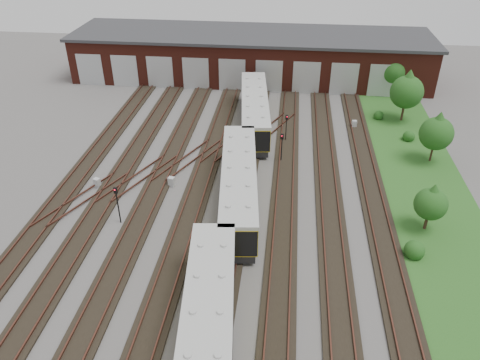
# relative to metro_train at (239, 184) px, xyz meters

# --- Properties ---
(ground) EXTENTS (120.00, 120.00, 0.00)m
(ground) POSITION_rel_metro_train_xyz_m (-2.00, -7.00, -2.06)
(ground) COLOR #454240
(ground) RESTS_ON ground
(track_network) EXTENTS (30.40, 70.00, 0.33)m
(track_network) POSITION_rel_metro_train_xyz_m (-2.17, -6.41, -1.96)
(track_network) COLOR black
(track_network) RESTS_ON ground
(maintenance_shed) EXTENTS (51.00, 12.50, 6.35)m
(maintenance_shed) POSITION_rel_metro_train_xyz_m (-2.01, 32.97, 1.14)
(maintenance_shed) COLOR #541E15
(maintenance_shed) RESTS_ON ground
(grass_verge) EXTENTS (8.00, 55.00, 0.05)m
(grass_verge) POSITION_rel_metro_train_xyz_m (17.00, 3.00, -2.04)
(grass_verge) COLOR #21521B
(grass_verge) RESTS_ON ground
(metro_train) EXTENTS (4.68, 48.59, 3.38)m
(metro_train) POSITION_rel_metro_train_xyz_m (0.00, 0.00, 0.00)
(metro_train) COLOR black
(metro_train) RESTS_ON ground
(signal_mast_0) EXTENTS (0.30, 0.28, 3.47)m
(signal_mast_0) POSITION_rel_metro_train_xyz_m (-9.56, -3.80, 0.16)
(signal_mast_0) COLOR black
(signal_mast_0) RESTS_ON ground
(signal_mast_1) EXTENTS (0.27, 0.26, 2.92)m
(signal_mast_1) POSITION_rel_metro_train_xyz_m (-1.64, 3.77, -0.18)
(signal_mast_1) COLOR black
(signal_mast_1) RESTS_ON ground
(signal_mast_2) EXTENTS (0.32, 0.30, 3.11)m
(signal_mast_2) POSITION_rel_metro_train_xyz_m (3.43, 8.00, -0.05)
(signal_mast_2) COLOR black
(signal_mast_2) RESTS_ON ground
(signal_mast_3) EXTENTS (0.29, 0.27, 3.14)m
(signal_mast_3) POSITION_rel_metro_train_xyz_m (3.76, 12.54, -0.05)
(signal_mast_3) COLOR black
(signal_mast_3) RESTS_ON ground
(relay_cabinet_1) EXTENTS (0.67, 0.61, 0.90)m
(relay_cabinet_1) POSITION_rel_metro_train_xyz_m (-13.49, 1.26, -1.61)
(relay_cabinet_1) COLOR #B1B3B6
(relay_cabinet_1) RESTS_ON ground
(relay_cabinet_2) EXTENTS (0.64, 0.57, 0.94)m
(relay_cabinet_2) POSITION_rel_metro_train_xyz_m (-6.61, 2.18, -1.59)
(relay_cabinet_2) COLOR #B1B3B6
(relay_cabinet_2) RESTS_ON ground
(relay_cabinet_3) EXTENTS (0.56, 0.47, 0.93)m
(relay_cabinet_3) POSITION_rel_metro_train_xyz_m (-0.78, 20.35, -1.60)
(relay_cabinet_3) COLOR #B1B3B6
(relay_cabinet_3) RESTS_ON ground
(relay_cabinet_4) EXTENTS (0.59, 0.52, 0.89)m
(relay_cabinet_4) POSITION_rel_metro_train_xyz_m (11.61, 16.88, -1.62)
(relay_cabinet_4) COLOR #B1B3B6
(relay_cabinet_4) RESTS_ON ground
(tree_0) EXTENTS (3.43, 3.43, 5.68)m
(tree_0) POSITION_rel_metro_train_xyz_m (17.36, 28.00, 1.59)
(tree_0) COLOR #362218
(tree_0) RESTS_ON ground
(tree_1) EXTENTS (3.83, 3.83, 6.35)m
(tree_1) POSITION_rel_metro_train_xyz_m (17.47, 19.53, 2.02)
(tree_1) COLOR #362218
(tree_1) RESTS_ON ground
(tree_2) EXTENTS (3.33, 3.33, 5.51)m
(tree_2) POSITION_rel_metro_train_xyz_m (18.61, 9.74, 1.48)
(tree_2) COLOR #362218
(tree_2) RESTS_ON ground
(tree_3) EXTENTS (2.64, 2.64, 4.37)m
(tree_3) POSITION_rel_metro_train_xyz_m (15.60, -1.88, 0.74)
(tree_3) COLOR #362218
(tree_3) RESTS_ON ground
(bush_0) EXTENTS (1.56, 1.56, 1.56)m
(bush_0) POSITION_rel_metro_train_xyz_m (14.00, -5.41, -1.28)
(bush_0) COLOR #184C15
(bush_0) RESTS_ON ground
(bush_1) EXTENTS (1.17, 1.17, 1.17)m
(bush_1) POSITION_rel_metro_train_xyz_m (14.78, 19.70, -1.48)
(bush_1) COLOR #184C15
(bush_1) RESTS_ON ground
(bush_2) EXTENTS (1.31, 1.31, 1.31)m
(bush_2) POSITION_rel_metro_train_xyz_m (17.31, 14.28, -1.41)
(bush_2) COLOR #184C15
(bush_2) RESTS_ON ground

